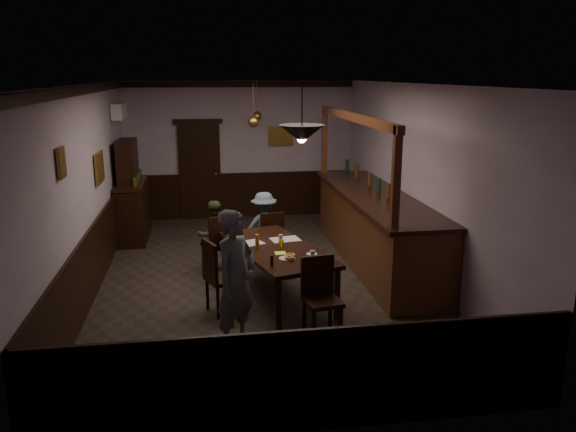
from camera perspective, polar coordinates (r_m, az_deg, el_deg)
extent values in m
cube|color=#2D2621|center=(8.97, -2.81, -6.31)|extent=(5.00, 8.00, 0.01)
cube|color=white|center=(8.40, -3.07, 13.25)|extent=(5.00, 8.00, 0.01)
cube|color=#B19BB4|center=(12.49, -4.88, 6.66)|extent=(5.00, 0.01, 3.00)
cube|color=#B19BB4|center=(4.74, 2.20, -6.13)|extent=(5.00, 0.01, 3.00)
cube|color=#B19BB4|center=(8.67, -19.61, 2.49)|extent=(0.01, 8.00, 3.00)
cube|color=#B19BB4|center=(9.16, 12.85, 3.56)|extent=(0.01, 8.00, 3.00)
cube|color=black|center=(8.00, -1.20, -3.39)|extent=(1.57, 2.39, 0.06)
cube|color=black|center=(7.10, -0.98, -8.99)|extent=(0.07, 0.07, 0.69)
cube|color=black|center=(7.45, 5.00, -7.88)|extent=(0.07, 0.07, 0.69)
cube|color=black|center=(8.88, -6.33, -4.20)|extent=(0.07, 0.07, 0.69)
cube|color=black|center=(9.17, -1.34, -3.53)|extent=(0.07, 0.07, 0.69)
cube|color=black|center=(9.14, -7.19, -2.97)|extent=(0.55, 0.55, 0.05)
cube|color=black|center=(8.89, -6.76, -1.61)|extent=(0.41, 0.19, 0.51)
cube|color=black|center=(9.43, -6.59, -3.93)|extent=(0.04, 0.04, 0.44)
cube|color=black|center=(9.30, -8.53, -4.24)|extent=(0.04, 0.04, 0.44)
cube|color=black|center=(9.13, -5.72, -4.52)|extent=(0.04, 0.04, 0.44)
cube|color=black|center=(9.00, -7.72, -4.85)|extent=(0.04, 0.04, 0.44)
cube|color=black|center=(9.44, -1.97, -2.41)|extent=(0.48, 0.48, 0.05)
cube|color=black|center=(9.20, -1.61, -1.16)|extent=(0.41, 0.12, 0.49)
cube|color=black|center=(9.71, -1.36, -3.34)|extent=(0.04, 0.04, 0.42)
cube|color=black|center=(9.61, -3.22, -3.55)|extent=(0.04, 0.04, 0.42)
cube|color=black|center=(9.41, -0.68, -3.91)|extent=(0.04, 0.04, 0.42)
cube|color=black|center=(9.31, -2.59, -4.14)|extent=(0.04, 0.04, 0.42)
cube|color=black|center=(6.91, 3.53, -8.68)|extent=(0.49, 0.49, 0.05)
cube|color=black|center=(6.98, 3.00, -6.02)|extent=(0.43, 0.10, 0.51)
cube|color=black|center=(6.81, 2.65, -11.24)|extent=(0.04, 0.04, 0.44)
cube|color=black|center=(6.92, 5.38, -10.84)|extent=(0.04, 0.04, 0.44)
cube|color=black|center=(7.10, 1.68, -10.10)|extent=(0.04, 0.04, 0.44)
cube|color=black|center=(7.21, 4.31, -9.74)|extent=(0.04, 0.04, 0.44)
cube|color=black|center=(7.62, -6.48, -6.35)|extent=(0.58, 0.58, 0.05)
cube|color=black|center=(7.45, -7.95, -4.55)|extent=(0.20, 0.43, 0.53)
cube|color=black|center=(7.63, -4.62, -8.29)|extent=(0.04, 0.04, 0.45)
cube|color=black|center=(7.93, -5.76, -7.41)|extent=(0.04, 0.04, 0.45)
cube|color=black|center=(7.49, -7.13, -8.79)|extent=(0.04, 0.04, 0.45)
cube|color=black|center=(7.80, -8.19, -7.87)|extent=(0.04, 0.04, 0.45)
imported|color=slate|center=(6.50, -5.29, -6.61)|extent=(0.71, 0.72, 1.68)
imported|color=#484D2E|center=(9.29, -7.59, -1.92)|extent=(0.66, 0.58, 1.15)
imported|color=slate|center=(9.57, -2.45, -1.13)|extent=(0.83, 0.54, 1.21)
cube|color=silver|center=(8.17, -4.03, -2.80)|extent=(0.51, 0.44, 0.01)
cube|color=silver|center=(8.34, -0.29, -2.39)|extent=(0.47, 0.37, 0.01)
cube|color=#FCFF5D|center=(7.73, -0.78, -3.78)|extent=(0.19, 0.19, 0.00)
cylinder|color=white|center=(7.68, 2.44, -3.88)|extent=(0.15, 0.15, 0.01)
imported|color=white|center=(7.57, 2.51, -3.80)|extent=(0.10, 0.10, 0.07)
cylinder|color=white|center=(7.49, -0.08, -4.33)|extent=(0.22, 0.22, 0.01)
torus|color=#C68C47|center=(7.44, 0.15, -4.24)|extent=(0.13, 0.13, 0.04)
torus|color=#C68C47|center=(7.54, 0.29, -3.99)|extent=(0.13, 0.13, 0.04)
cylinder|color=yellow|center=(7.93, -0.68, -2.87)|extent=(0.07, 0.07, 0.12)
cylinder|color=#BF721E|center=(7.93, -3.15, -2.58)|extent=(0.06, 0.06, 0.20)
cylinder|color=silver|center=(8.09, -0.75, -2.41)|extent=(0.06, 0.06, 0.15)
cylinder|color=black|center=(7.22, -1.65, -4.56)|extent=(0.04, 0.04, 0.14)
cube|color=black|center=(11.31, -15.42, 0.34)|extent=(0.52, 1.46, 1.04)
cube|color=black|center=(11.19, -15.61, 3.20)|extent=(0.50, 1.41, 0.08)
cube|color=black|center=(11.12, -16.01, 5.30)|extent=(0.31, 0.94, 0.84)
cube|color=#502615|center=(9.58, 8.86, -1.46)|extent=(0.95, 4.41, 1.16)
cube|color=black|center=(9.43, 8.88, 2.04)|extent=(1.05, 4.52, 0.06)
cube|color=#502615|center=(9.13, 6.77, 9.92)|extent=(0.10, 4.31, 0.12)
cube|color=#502615|center=(7.22, 11.07, 3.56)|extent=(0.10, 0.10, 1.37)
cube|color=#502615|center=(11.22, 3.79, 7.56)|extent=(0.10, 0.10, 1.37)
cube|color=black|center=(12.48, -8.95, 4.44)|extent=(0.90, 0.06, 2.10)
cube|color=white|center=(11.38, -16.80, 10.18)|extent=(0.20, 0.85, 0.30)
cube|color=olive|center=(7.01, -22.03, 5.05)|extent=(0.04, 0.28, 0.36)
cube|color=olive|center=(9.41, -18.61, 4.68)|extent=(0.04, 0.62, 0.48)
cube|color=olive|center=(12.51, -0.74, 8.11)|extent=(0.55, 0.04, 0.42)
cylinder|color=black|center=(6.91, 1.43, 10.68)|extent=(0.02, 0.02, 0.57)
cone|color=black|center=(6.93, 1.41, 8.34)|extent=(0.56, 0.56, 0.22)
sphere|color=#FFD88C|center=(6.94, 1.41, 7.93)|extent=(0.12, 0.12, 0.12)
cylinder|color=#BF8C3F|center=(10.26, -3.56, 11.48)|extent=(0.02, 0.02, 0.70)
cone|color=#BF8C3F|center=(10.28, -3.53, 9.53)|extent=(0.20, 0.20, 0.22)
sphere|color=#FFD88C|center=(10.29, -3.52, 9.25)|extent=(0.12, 0.12, 0.12)
cylinder|color=#BF8C3F|center=(11.61, -3.19, 11.81)|extent=(0.02, 0.02, 0.70)
cone|color=#BF8C3F|center=(11.63, -3.17, 10.09)|extent=(0.20, 0.20, 0.22)
sphere|color=#FFD88C|center=(11.63, -3.16, 9.84)|extent=(0.12, 0.12, 0.12)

